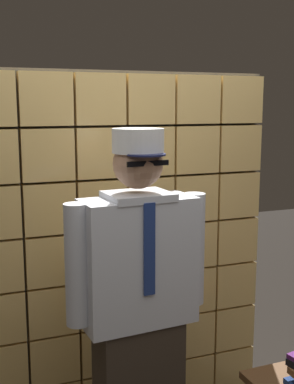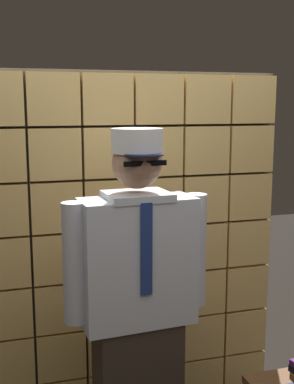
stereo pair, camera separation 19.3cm
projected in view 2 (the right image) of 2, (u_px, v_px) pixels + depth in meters
The scene contains 2 objects.
glass_block_wall at pixel (133, 251), 3.07m from camera, with size 1.87×0.10×2.17m.
standing_person at pixel (138, 308), 2.47m from camera, with size 0.74×0.32×1.85m.
Camera 2 is at (-0.76, -1.74, 1.95)m, focal length 46.72 mm.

